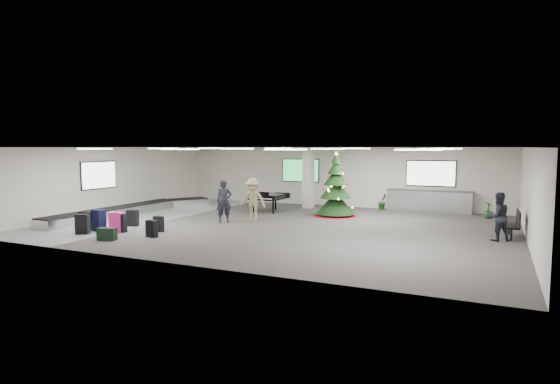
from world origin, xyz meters
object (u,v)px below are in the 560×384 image
at_px(bench, 514,222).
at_px(traveler_bench, 498,217).
at_px(baggage_carousel, 132,210).
at_px(traveler_b, 253,200).
at_px(traveler_a, 224,201).
at_px(potted_plant_right, 489,210).
at_px(grand_piano, 269,197).
at_px(pink_suitcase, 117,222).
at_px(christmas_tree, 336,194).
at_px(service_counter, 429,201).
at_px(potted_plant_left, 382,202).

distance_m(bench, traveler_bench, 1.04).
height_order(baggage_carousel, bench, bench).
bearing_deg(traveler_b, traveler_a, -136.15).
xyz_separation_m(bench, traveler_bench, (-0.53, -0.85, 0.28)).
relative_size(traveler_a, potted_plant_right, 2.40).
bearing_deg(traveler_a, bench, -29.71).
bearing_deg(potted_plant_right, grand_piano, -168.08).
bearing_deg(pink_suitcase, traveler_b, 41.87).
distance_m(traveler_a, potted_plant_right, 11.89).
bearing_deg(christmas_tree, service_counter, 40.53).
bearing_deg(traveler_a, christmas_tree, 8.25).
bearing_deg(service_counter, grand_piano, -157.04).
bearing_deg(potted_plant_right, service_counter, 160.28).
distance_m(pink_suitcase, traveler_bench, 13.76).
height_order(baggage_carousel, potted_plant_right, potted_plant_right).
distance_m(traveler_a, traveler_bench, 10.60).
bearing_deg(potted_plant_left, service_counter, 3.78).
bearing_deg(christmas_tree, bench, -17.53).
height_order(christmas_tree, bench, christmas_tree).
bearing_deg(potted_plant_right, christmas_tree, -160.90).
relative_size(grand_piano, potted_plant_left, 2.21).
height_order(service_counter, pink_suitcase, service_counter).
bearing_deg(potted_plant_left, baggage_carousel, -148.09).
distance_m(christmas_tree, traveler_bench, 7.56).
height_order(grand_piano, traveler_bench, traveler_bench).
xyz_separation_m(baggage_carousel, traveler_b, (6.21, 0.66, 0.72)).
bearing_deg(service_counter, baggage_carousel, -152.33).
height_order(service_counter, traveler_a, traveler_a).
height_order(traveler_a, traveler_bench, traveler_a).
distance_m(service_counter, bench, 6.63).
height_order(christmas_tree, traveler_a, christmas_tree).
height_order(grand_piano, traveler_a, traveler_a).
relative_size(bench, potted_plant_right, 2.07).
bearing_deg(service_counter, traveler_bench, -64.37).
xyz_separation_m(service_counter, bench, (3.60, -5.56, 0.00)).
bearing_deg(christmas_tree, potted_plant_left, 63.91).
bearing_deg(grand_piano, pink_suitcase, -106.78).
relative_size(bench, traveler_bench, 0.93).
relative_size(christmas_tree, grand_piano, 1.64).
height_order(baggage_carousel, traveler_b, traveler_b).
xyz_separation_m(traveler_bench, potted_plant_left, (-5.34, 6.26, -0.41)).
relative_size(pink_suitcase, potted_plant_left, 0.93).
relative_size(pink_suitcase, traveler_bench, 0.47).
bearing_deg(potted_plant_left, bench, -42.65).
height_order(pink_suitcase, christmas_tree, christmas_tree).
xyz_separation_m(service_counter, traveler_a, (-7.51, -7.01, 0.36)).
xyz_separation_m(traveler_a, potted_plant_right, (10.23, 6.03, -0.53)).
xyz_separation_m(pink_suitcase, traveler_b, (3.37, 4.60, 0.55)).
bearing_deg(baggage_carousel, bench, 4.08).
xyz_separation_m(baggage_carousel, pink_suitcase, (2.84, -3.94, 0.17)).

